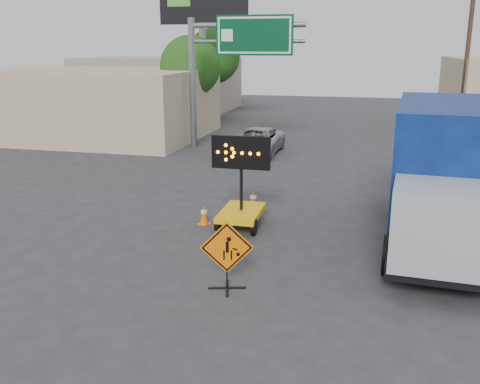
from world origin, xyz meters
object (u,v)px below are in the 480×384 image
at_px(construction_sign, 227,254).
at_px(pickup_truck, 257,141).
at_px(box_truck, 441,181).
at_px(arrow_board, 241,207).

distance_m(construction_sign, pickup_truck, 15.81).
xyz_separation_m(construction_sign, box_truck, (4.93, 4.43, 0.90)).
height_order(pickup_truck, box_truck, box_truck).
relative_size(arrow_board, box_truck, 0.34).
xyz_separation_m(arrow_board, box_truck, (5.67, 0.10, 1.12)).
bearing_deg(arrow_board, construction_sign, -80.99).
xyz_separation_m(construction_sign, arrow_board, (-0.74, 4.33, -0.22)).
distance_m(arrow_board, pickup_truck, 11.41).
bearing_deg(construction_sign, arrow_board, 84.40).
bearing_deg(construction_sign, pickup_truck, 84.54).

